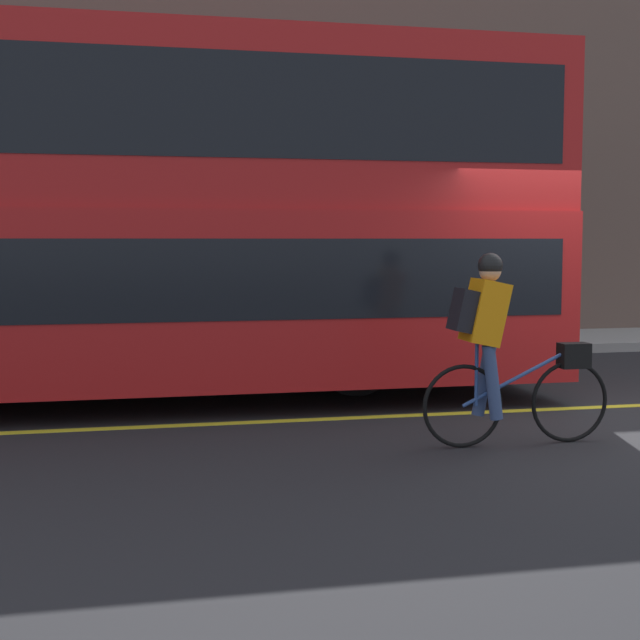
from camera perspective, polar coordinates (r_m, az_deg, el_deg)
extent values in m
plane|color=#232326|center=(9.58, 16.45, -5.75)|extent=(80.00, 80.00, 0.00)
cube|color=yellow|center=(9.80, 15.71, -5.46)|extent=(50.00, 0.14, 0.01)
cube|color=gray|center=(14.60, 6.01, -1.57)|extent=(60.00, 2.20, 0.14)
cube|color=brown|center=(15.77, 4.69, 11.04)|extent=(60.00, 0.30, 6.79)
cylinder|color=black|center=(10.23, 2.19, -2.24)|extent=(0.92, 0.30, 0.92)
cube|color=#B21919|center=(9.89, -17.69, 1.43)|extent=(11.21, 2.57, 1.80)
cube|color=black|center=(9.88, -17.73, 2.69)|extent=(10.76, 2.59, 0.79)
cube|color=#B21919|center=(9.95, -17.98, 11.83)|extent=(11.21, 2.47, 1.79)
cube|color=black|center=(9.96, -18.00, 12.34)|extent=(10.76, 2.49, 1.00)
torus|color=black|center=(8.15, 15.68, -5.05)|extent=(0.72, 0.04, 0.72)
torus|color=black|center=(7.74, 9.13, -5.46)|extent=(0.72, 0.04, 0.72)
cylinder|color=#2D4C8C|center=(7.89, 12.52, -3.61)|extent=(1.01, 0.03, 0.49)
cylinder|color=#2D4C8C|center=(7.74, 9.98, -3.48)|extent=(0.03, 0.03, 0.53)
cube|color=black|center=(8.10, 15.94, -2.20)|extent=(0.26, 0.16, 0.22)
cube|color=orange|center=(7.70, 10.52, 0.49)|extent=(0.37, 0.32, 0.58)
cube|color=black|center=(7.63, 9.13, 0.61)|extent=(0.21, 0.26, 0.38)
cylinder|color=#384C7A|center=(7.87, 10.46, -3.74)|extent=(0.22, 0.11, 0.65)
cylinder|color=#384C7A|center=(7.71, 10.98, -3.94)|extent=(0.20, 0.11, 0.65)
sphere|color=tan|center=(7.70, 10.84, 3.13)|extent=(0.19, 0.19, 0.19)
sphere|color=black|center=(7.70, 10.84, 3.45)|extent=(0.21, 0.21, 0.21)
cylinder|color=#194C23|center=(14.22, 3.22, 0.45)|extent=(0.57, 0.57, 0.93)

